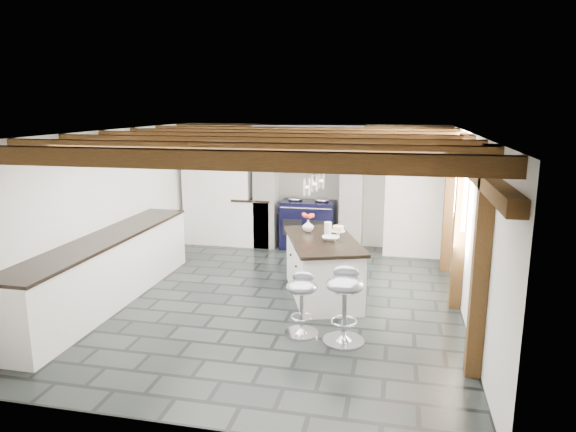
% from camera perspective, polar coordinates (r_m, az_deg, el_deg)
% --- Properties ---
extents(ground, '(6.00, 6.00, 0.00)m').
position_cam_1_polar(ground, '(7.27, -1.45, -9.13)').
color(ground, black).
rests_on(ground, ground).
extents(room_shell, '(6.00, 6.03, 6.00)m').
position_cam_1_polar(room_shell, '(8.44, -3.25, 1.42)').
color(room_shell, silver).
rests_on(room_shell, ground).
extents(range_cooker, '(1.00, 0.63, 0.99)m').
position_cam_1_polar(range_cooker, '(9.64, 2.27, -0.85)').
color(range_cooker, black).
rests_on(range_cooker, ground).
extents(kitchen_island, '(1.39, 1.88, 1.11)m').
position_cam_1_polar(kitchen_island, '(7.24, 3.85, -5.66)').
color(kitchen_island, white).
rests_on(kitchen_island, ground).
extents(bar_stool_near, '(0.48, 0.48, 0.88)m').
position_cam_1_polar(bar_stool_near, '(5.85, 6.31, -8.90)').
color(bar_stool_near, silver).
rests_on(bar_stool_near, ground).
extents(bar_stool_far, '(0.40, 0.40, 0.75)m').
position_cam_1_polar(bar_stool_far, '(6.04, 1.54, -8.96)').
color(bar_stool_far, silver).
rests_on(bar_stool_far, ground).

